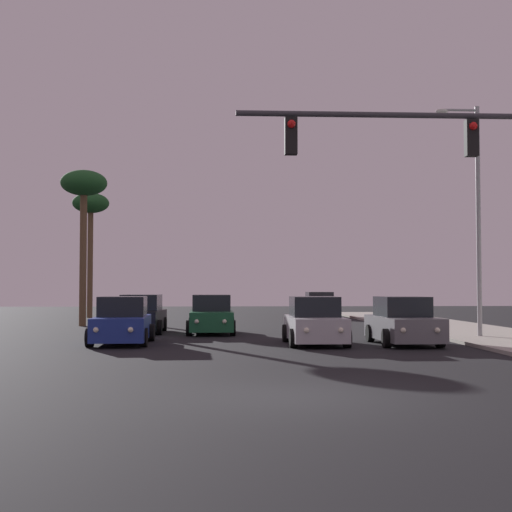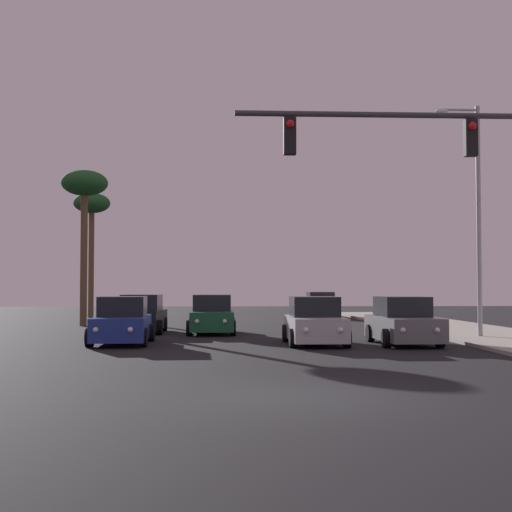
{
  "view_description": "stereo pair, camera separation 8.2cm",
  "coord_description": "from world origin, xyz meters",
  "px_view_note": "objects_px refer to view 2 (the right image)",
  "views": [
    {
      "loc": [
        -1.52,
        -13.19,
        2.04
      ],
      "look_at": [
        -0.16,
        13.29,
        3.17
      ],
      "focal_mm": 50.0,
      "sensor_mm": 36.0,
      "label": 1
    },
    {
      "loc": [
        -1.44,
        -13.19,
        2.04
      ],
      "look_at": [
        -0.16,
        13.29,
        3.17
      ],
      "focal_mm": 50.0,
      "sensor_mm": 36.0,
      "label": 2
    }
  ],
  "objects_px": {
    "car_black": "(142,316)",
    "car_grey": "(403,323)",
    "palm_tree_mid": "(85,191)",
    "car_green": "(212,316)",
    "car_silver": "(315,323)",
    "traffic_light_mast": "(489,173)",
    "car_blue": "(122,322)",
    "palm_tree_far": "(92,210)",
    "car_red": "(320,306)",
    "street_lamp": "(475,208)"
  },
  "relations": [
    {
      "from": "car_green",
      "to": "car_black",
      "type": "distance_m",
      "value": 3.14
    },
    {
      "from": "car_blue",
      "to": "car_green",
      "type": "distance_m",
      "value": 6.2
    },
    {
      "from": "car_green",
      "to": "traffic_light_mast",
      "type": "height_order",
      "value": "traffic_light_mast"
    },
    {
      "from": "car_red",
      "to": "palm_tree_far",
      "type": "bearing_deg",
      "value": -3.46
    },
    {
      "from": "palm_tree_mid",
      "to": "car_grey",
      "type": "bearing_deg",
      "value": -42.56
    },
    {
      "from": "palm_tree_mid",
      "to": "car_green",
      "type": "bearing_deg",
      "value": -43.11
    },
    {
      "from": "car_silver",
      "to": "palm_tree_mid",
      "type": "height_order",
      "value": "palm_tree_mid"
    },
    {
      "from": "car_silver",
      "to": "traffic_light_mast",
      "type": "relative_size",
      "value": 0.48
    },
    {
      "from": "palm_tree_far",
      "to": "car_green",
      "type": "bearing_deg",
      "value": -63.43
    },
    {
      "from": "car_red",
      "to": "car_green",
      "type": "bearing_deg",
      "value": 65.57
    },
    {
      "from": "car_blue",
      "to": "car_grey",
      "type": "distance_m",
      "value": 9.92
    },
    {
      "from": "car_blue",
      "to": "car_silver",
      "type": "height_order",
      "value": "same"
    },
    {
      "from": "car_black",
      "to": "car_grey",
      "type": "relative_size",
      "value": 1.0
    },
    {
      "from": "car_green",
      "to": "car_black",
      "type": "xyz_separation_m",
      "value": [
        -3.08,
        0.61,
        0.0
      ]
    },
    {
      "from": "traffic_light_mast",
      "to": "palm_tree_far",
      "type": "relative_size",
      "value": 1.1
    },
    {
      "from": "car_silver",
      "to": "traffic_light_mast",
      "type": "xyz_separation_m",
      "value": [
        3.25,
        -7.95,
        4.05
      ]
    },
    {
      "from": "car_blue",
      "to": "traffic_light_mast",
      "type": "xyz_separation_m",
      "value": [
        10.04,
        -8.55,
        4.05
      ]
    },
    {
      "from": "car_silver",
      "to": "palm_tree_far",
      "type": "bearing_deg",
      "value": -61.89
    },
    {
      "from": "car_green",
      "to": "palm_tree_mid",
      "type": "bearing_deg",
      "value": -44.08
    },
    {
      "from": "car_green",
      "to": "street_lamp",
      "type": "relative_size",
      "value": 0.48
    },
    {
      "from": "car_blue",
      "to": "traffic_light_mast",
      "type": "relative_size",
      "value": 0.48
    },
    {
      "from": "car_silver",
      "to": "street_lamp",
      "type": "height_order",
      "value": "street_lamp"
    },
    {
      "from": "car_silver",
      "to": "palm_tree_mid",
      "type": "relative_size",
      "value": 0.53
    },
    {
      "from": "traffic_light_mast",
      "to": "palm_tree_far",
      "type": "height_order",
      "value": "palm_tree_far"
    },
    {
      "from": "car_silver",
      "to": "street_lamp",
      "type": "relative_size",
      "value": 0.48
    },
    {
      "from": "street_lamp",
      "to": "car_grey",
      "type": "bearing_deg",
      "value": -145.05
    },
    {
      "from": "car_green",
      "to": "palm_tree_far",
      "type": "height_order",
      "value": "palm_tree_far"
    },
    {
      "from": "street_lamp",
      "to": "palm_tree_far",
      "type": "bearing_deg",
      "value": 132.82
    },
    {
      "from": "car_blue",
      "to": "palm_tree_mid",
      "type": "bearing_deg",
      "value": -74.88
    },
    {
      "from": "car_blue",
      "to": "palm_tree_mid",
      "type": "relative_size",
      "value": 0.54
    },
    {
      "from": "street_lamp",
      "to": "traffic_light_mast",
      "type": "bearing_deg",
      "value": -108.27
    },
    {
      "from": "car_grey",
      "to": "car_red",
      "type": "relative_size",
      "value": 1.0
    },
    {
      "from": "car_silver",
      "to": "street_lamp",
      "type": "bearing_deg",
      "value": -160.73
    },
    {
      "from": "car_silver",
      "to": "palm_tree_mid",
      "type": "distance_m",
      "value": 17.23
    },
    {
      "from": "car_black",
      "to": "palm_tree_mid",
      "type": "height_order",
      "value": "palm_tree_mid"
    },
    {
      "from": "car_green",
      "to": "traffic_light_mast",
      "type": "distance_m",
      "value": 16.07
    },
    {
      "from": "car_silver",
      "to": "street_lamp",
      "type": "xyz_separation_m",
      "value": [
        6.63,
        2.31,
        4.36
      ]
    },
    {
      "from": "car_blue",
      "to": "car_black",
      "type": "height_order",
      "value": "same"
    },
    {
      "from": "street_lamp",
      "to": "palm_tree_mid",
      "type": "xyz_separation_m",
      "value": [
        -17.04,
        9.93,
        1.88
      ]
    },
    {
      "from": "car_green",
      "to": "palm_tree_mid",
      "type": "distance_m",
      "value": 11.1
    },
    {
      "from": "car_blue",
      "to": "car_green",
      "type": "xyz_separation_m",
      "value": [
        3.1,
        5.37,
        0.0
      ]
    },
    {
      "from": "car_green",
      "to": "traffic_light_mast",
      "type": "xyz_separation_m",
      "value": [
        6.95,
        -13.92,
        4.05
      ]
    },
    {
      "from": "car_silver",
      "to": "palm_tree_far",
      "type": "height_order",
      "value": "palm_tree_far"
    },
    {
      "from": "car_black",
      "to": "car_green",
      "type": "bearing_deg",
      "value": 170.82
    },
    {
      "from": "car_green",
      "to": "car_black",
      "type": "relative_size",
      "value": 1.0
    },
    {
      "from": "car_blue",
      "to": "car_silver",
      "type": "distance_m",
      "value": 6.82
    },
    {
      "from": "car_green",
      "to": "car_red",
      "type": "bearing_deg",
      "value": -115.01
    },
    {
      "from": "car_blue",
      "to": "car_red",
      "type": "bearing_deg",
      "value": -117.72
    },
    {
      "from": "car_red",
      "to": "car_silver",
      "type": "bearing_deg",
      "value": 81.12
    },
    {
      "from": "car_blue",
      "to": "palm_tree_far",
      "type": "bearing_deg",
      "value": -78.98
    }
  ]
}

